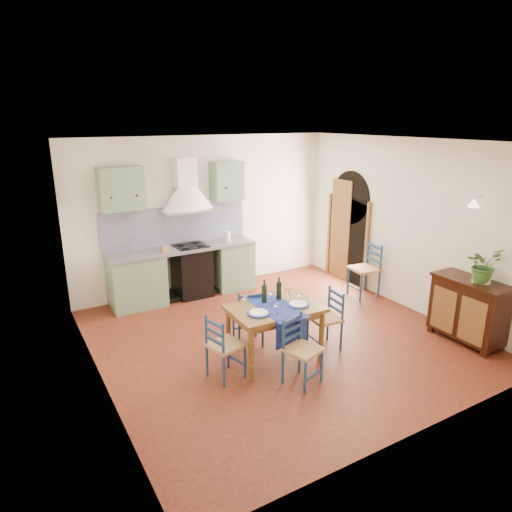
% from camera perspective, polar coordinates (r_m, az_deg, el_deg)
% --- Properties ---
extents(floor, '(5.00, 5.00, 0.00)m').
position_cam_1_polar(floor, '(6.83, 2.86, -10.06)').
color(floor, '#45180E').
rests_on(floor, ground).
extents(back_wall, '(5.00, 0.96, 2.80)m').
position_cam_1_polar(back_wall, '(8.18, -8.58, 2.25)').
color(back_wall, beige).
rests_on(back_wall, ground).
extents(right_wall, '(0.26, 5.00, 2.80)m').
position_cam_1_polar(right_wall, '(8.11, 16.91, 3.68)').
color(right_wall, beige).
rests_on(right_wall, ground).
extents(left_wall, '(0.04, 5.00, 2.80)m').
position_cam_1_polar(left_wall, '(5.43, -19.70, -2.32)').
color(left_wall, beige).
rests_on(left_wall, ground).
extents(ceiling, '(5.00, 5.00, 0.01)m').
position_cam_1_polar(ceiling, '(6.09, 3.25, 14.16)').
color(ceiling, white).
rests_on(ceiling, back_wall).
extents(dining_table, '(1.20, 0.91, 1.07)m').
position_cam_1_polar(dining_table, '(5.97, 2.43, -7.13)').
color(dining_table, brown).
rests_on(dining_table, ground).
extents(chair_near, '(0.49, 0.49, 0.84)m').
position_cam_1_polar(chair_near, '(5.60, 5.62, -11.56)').
color(chair_near, navy).
rests_on(chair_near, ground).
extents(chair_far, '(0.47, 0.47, 0.84)m').
position_cam_1_polar(chair_far, '(6.44, -0.97, -7.50)').
color(chair_far, navy).
rests_on(chair_far, ground).
extents(chair_left, '(0.46, 0.46, 0.83)m').
position_cam_1_polar(chair_left, '(5.67, -4.05, -11.19)').
color(chair_left, navy).
rests_on(chair_left, ground).
extents(chair_right, '(0.43, 0.43, 0.84)m').
position_cam_1_polar(chair_right, '(6.43, 8.83, -7.73)').
color(chair_right, navy).
rests_on(chair_right, ground).
extents(chair_spare, '(0.50, 0.50, 0.97)m').
position_cam_1_polar(chair_spare, '(8.38, 13.57, -1.60)').
color(chair_spare, navy).
rests_on(chair_spare, ground).
extents(sideboard, '(0.50, 1.05, 0.94)m').
position_cam_1_polar(sideboard, '(7.16, 25.01, -5.93)').
color(sideboard, black).
rests_on(sideboard, ground).
extents(potted_plant, '(0.48, 0.42, 0.49)m').
position_cam_1_polar(potted_plant, '(6.91, 26.56, -1.00)').
color(potted_plant, '#305D24').
rests_on(potted_plant, sideboard).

